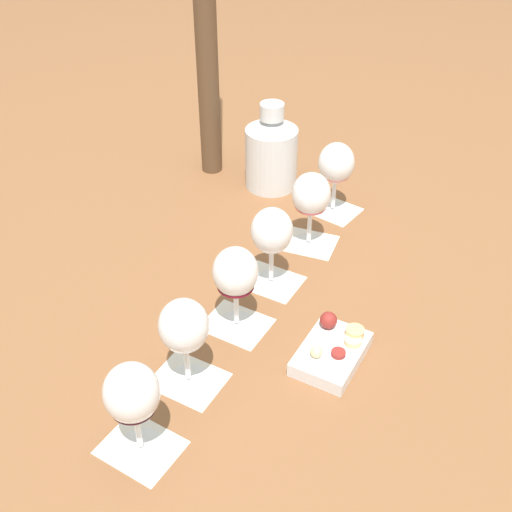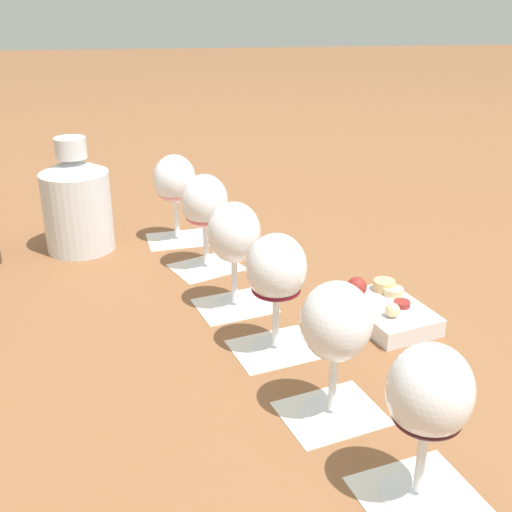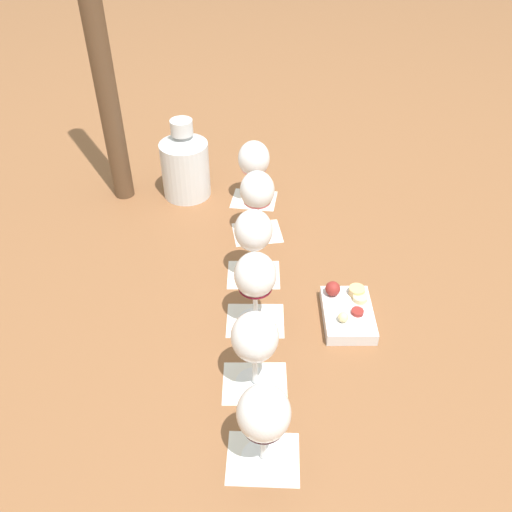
{
  "view_description": "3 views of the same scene",
  "coord_description": "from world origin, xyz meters",
  "px_view_note": "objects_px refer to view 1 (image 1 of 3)",
  "views": [
    {
      "loc": [
        0.62,
        0.63,
        0.77
      ],
      "look_at": [
        0.0,
        -0.0,
        0.11
      ],
      "focal_mm": 45.0,
      "sensor_mm": 36.0,
      "label": 1
    },
    {
      "loc": [
        0.78,
        -0.1,
        0.45
      ],
      "look_at": [
        0.0,
        -0.0,
        0.11
      ],
      "focal_mm": 45.0,
      "sensor_mm": 36.0,
      "label": 2
    },
    {
      "loc": [
        0.76,
        0.22,
        0.76
      ],
      "look_at": [
        0.0,
        -0.0,
        0.11
      ],
      "focal_mm": 38.0,
      "sensor_mm": 36.0,
      "label": 3
    }
  ],
  "objects_px": {
    "wine_glass_3": "(235,276)",
    "wine_glass_5": "(132,397)",
    "ceramic_vase": "(271,151)",
    "snack_dish": "(332,350)",
    "wine_glass_4": "(184,330)",
    "wine_glass_1": "(311,198)",
    "wine_glass_0": "(336,166)",
    "wine_glass_2": "(272,235)"
  },
  "relations": [
    {
      "from": "wine_glass_4",
      "to": "ceramic_vase",
      "type": "xyz_separation_m",
      "value": [
        -0.53,
        -0.34,
        -0.02
      ]
    },
    {
      "from": "wine_glass_3",
      "to": "wine_glass_5",
      "type": "xyz_separation_m",
      "value": [
        0.27,
        0.09,
        -0.0
      ]
    },
    {
      "from": "wine_glass_0",
      "to": "wine_glass_4",
      "type": "distance_m",
      "value": 0.57
    },
    {
      "from": "ceramic_vase",
      "to": "wine_glass_5",
      "type": "bearing_deg",
      "value": 30.63
    },
    {
      "from": "wine_glass_0",
      "to": "wine_glass_3",
      "type": "relative_size",
      "value": 1.0
    },
    {
      "from": "wine_glass_4",
      "to": "snack_dish",
      "type": "relative_size",
      "value": 1.02
    },
    {
      "from": "wine_glass_1",
      "to": "wine_glass_3",
      "type": "relative_size",
      "value": 1.0
    },
    {
      "from": "wine_glass_0",
      "to": "ceramic_vase",
      "type": "height_order",
      "value": "ceramic_vase"
    },
    {
      "from": "wine_glass_0",
      "to": "ceramic_vase",
      "type": "bearing_deg",
      "value": -83.46
    },
    {
      "from": "snack_dish",
      "to": "wine_glass_1",
      "type": "bearing_deg",
      "value": -131.21
    },
    {
      "from": "wine_glass_2",
      "to": "ceramic_vase",
      "type": "relative_size",
      "value": 0.79
    },
    {
      "from": "wine_glass_0",
      "to": "wine_glass_3",
      "type": "height_order",
      "value": "same"
    },
    {
      "from": "wine_glass_0",
      "to": "wine_glass_4",
      "type": "xyz_separation_m",
      "value": [
        0.55,
        0.16,
        -0.0
      ]
    },
    {
      "from": "ceramic_vase",
      "to": "wine_glass_3",
      "type": "bearing_deg",
      "value": 37.6
    },
    {
      "from": "ceramic_vase",
      "to": "wine_glass_4",
      "type": "bearing_deg",
      "value": 32.64
    },
    {
      "from": "wine_glass_4",
      "to": "ceramic_vase",
      "type": "distance_m",
      "value": 0.63
    },
    {
      "from": "wine_glass_1",
      "to": "wine_glass_5",
      "type": "distance_m",
      "value": 0.57
    },
    {
      "from": "wine_glass_5",
      "to": "ceramic_vase",
      "type": "distance_m",
      "value": 0.76
    },
    {
      "from": "wine_glass_2",
      "to": "wine_glass_5",
      "type": "xyz_separation_m",
      "value": [
        0.4,
        0.13,
        0.0
      ]
    },
    {
      "from": "wine_glass_0",
      "to": "wine_glass_2",
      "type": "relative_size",
      "value": 1.0
    },
    {
      "from": "wine_glass_4",
      "to": "ceramic_vase",
      "type": "height_order",
      "value": "ceramic_vase"
    },
    {
      "from": "wine_glass_0",
      "to": "snack_dish",
      "type": "bearing_deg",
      "value": 40.11
    },
    {
      "from": "wine_glass_2",
      "to": "wine_glass_3",
      "type": "xyz_separation_m",
      "value": [
        0.13,
        0.04,
        0.0
      ]
    },
    {
      "from": "wine_glass_1",
      "to": "snack_dish",
      "type": "bearing_deg",
      "value": 48.79
    },
    {
      "from": "ceramic_vase",
      "to": "snack_dish",
      "type": "distance_m",
      "value": 0.57
    },
    {
      "from": "wine_glass_4",
      "to": "snack_dish",
      "type": "xyz_separation_m",
      "value": [
        -0.2,
        0.13,
        -0.09
      ]
    },
    {
      "from": "wine_glass_4",
      "to": "ceramic_vase",
      "type": "relative_size",
      "value": 0.79
    },
    {
      "from": "wine_glass_5",
      "to": "snack_dish",
      "type": "height_order",
      "value": "wine_glass_5"
    },
    {
      "from": "wine_glass_2",
      "to": "wine_glass_4",
      "type": "bearing_deg",
      "value": 17.13
    },
    {
      "from": "wine_glass_5",
      "to": "ceramic_vase",
      "type": "relative_size",
      "value": 0.79
    },
    {
      "from": "ceramic_vase",
      "to": "snack_dish",
      "type": "bearing_deg",
      "value": 54.9
    },
    {
      "from": "wine_glass_2",
      "to": "wine_glass_3",
      "type": "relative_size",
      "value": 1.0
    },
    {
      "from": "wine_glass_1",
      "to": "ceramic_vase",
      "type": "xyz_separation_m",
      "value": [
        -0.11,
        -0.22,
        -0.02
      ]
    },
    {
      "from": "wine_glass_3",
      "to": "wine_glass_1",
      "type": "bearing_deg",
      "value": -164.35
    },
    {
      "from": "wine_glass_0",
      "to": "wine_glass_5",
      "type": "xyz_separation_m",
      "value": [
        0.68,
        0.22,
        0.0
      ]
    },
    {
      "from": "wine_glass_2",
      "to": "wine_glass_5",
      "type": "height_order",
      "value": "same"
    },
    {
      "from": "ceramic_vase",
      "to": "snack_dish",
      "type": "height_order",
      "value": "ceramic_vase"
    },
    {
      "from": "wine_glass_2",
      "to": "ceramic_vase",
      "type": "xyz_separation_m",
      "value": [
        -0.26,
        -0.25,
        -0.02
      ]
    },
    {
      "from": "wine_glass_0",
      "to": "wine_glass_3",
      "type": "bearing_deg",
      "value": 17.0
    },
    {
      "from": "wine_glass_1",
      "to": "ceramic_vase",
      "type": "height_order",
      "value": "ceramic_vase"
    },
    {
      "from": "wine_glass_0",
      "to": "wine_glass_2",
      "type": "height_order",
      "value": "same"
    },
    {
      "from": "wine_glass_3",
      "to": "wine_glass_5",
      "type": "distance_m",
      "value": 0.29
    }
  ]
}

